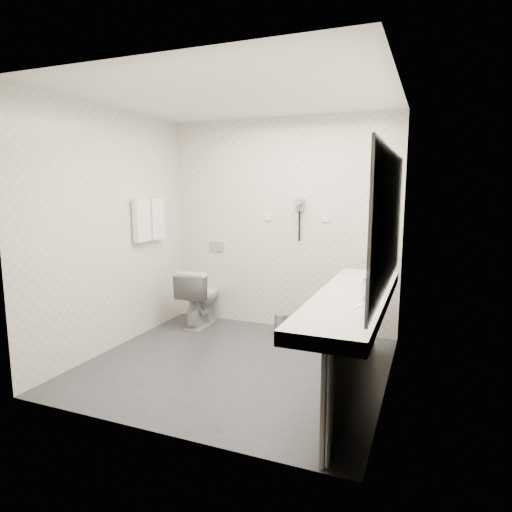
% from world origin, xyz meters
% --- Properties ---
extents(floor, '(2.80, 2.80, 0.00)m').
position_xyz_m(floor, '(0.00, 0.00, 0.00)').
color(floor, '#2E2E33').
rests_on(floor, ground).
extents(ceiling, '(2.80, 2.80, 0.00)m').
position_xyz_m(ceiling, '(0.00, 0.00, 2.50)').
color(ceiling, white).
rests_on(ceiling, wall_back).
extents(wall_back, '(2.80, 0.00, 2.80)m').
position_xyz_m(wall_back, '(0.00, 1.30, 1.25)').
color(wall_back, silver).
rests_on(wall_back, floor).
extents(wall_front, '(2.80, 0.00, 2.80)m').
position_xyz_m(wall_front, '(0.00, -1.30, 1.25)').
color(wall_front, silver).
rests_on(wall_front, floor).
extents(wall_left, '(0.00, 2.60, 2.60)m').
position_xyz_m(wall_left, '(-1.40, 0.00, 1.25)').
color(wall_left, silver).
rests_on(wall_left, floor).
extents(wall_right, '(0.00, 2.60, 2.60)m').
position_xyz_m(wall_right, '(1.40, 0.00, 1.25)').
color(wall_right, silver).
rests_on(wall_right, floor).
extents(vanity_counter, '(0.55, 2.20, 0.10)m').
position_xyz_m(vanity_counter, '(1.12, -0.20, 0.80)').
color(vanity_counter, white).
rests_on(vanity_counter, floor).
extents(vanity_panel, '(0.03, 2.15, 0.75)m').
position_xyz_m(vanity_panel, '(1.15, -0.20, 0.38)').
color(vanity_panel, gray).
rests_on(vanity_panel, floor).
extents(vanity_post_near, '(0.06, 0.06, 0.75)m').
position_xyz_m(vanity_post_near, '(1.18, -1.24, 0.38)').
color(vanity_post_near, silver).
rests_on(vanity_post_near, floor).
extents(vanity_post_far, '(0.06, 0.06, 0.75)m').
position_xyz_m(vanity_post_far, '(1.18, 0.84, 0.38)').
color(vanity_post_far, silver).
rests_on(vanity_post_far, floor).
extents(mirror, '(0.02, 2.20, 1.05)m').
position_xyz_m(mirror, '(1.39, -0.20, 1.45)').
color(mirror, '#B2BCC6').
rests_on(mirror, wall_right).
extents(basin_near, '(0.40, 0.31, 0.05)m').
position_xyz_m(basin_near, '(1.12, -0.85, 0.83)').
color(basin_near, white).
rests_on(basin_near, vanity_counter).
extents(basin_far, '(0.40, 0.31, 0.05)m').
position_xyz_m(basin_far, '(1.12, 0.45, 0.83)').
color(basin_far, white).
rests_on(basin_far, vanity_counter).
extents(faucet_near, '(0.04, 0.04, 0.15)m').
position_xyz_m(faucet_near, '(1.32, -0.85, 0.92)').
color(faucet_near, silver).
rests_on(faucet_near, vanity_counter).
extents(faucet_far, '(0.04, 0.04, 0.15)m').
position_xyz_m(faucet_far, '(1.32, 0.45, 0.92)').
color(faucet_far, silver).
rests_on(faucet_far, vanity_counter).
extents(soap_bottle_a, '(0.07, 0.07, 0.11)m').
position_xyz_m(soap_bottle_a, '(1.23, -0.18, 0.91)').
color(soap_bottle_a, beige).
rests_on(soap_bottle_a, vanity_counter).
extents(soap_bottle_b, '(0.09, 0.09, 0.09)m').
position_xyz_m(soap_bottle_b, '(1.20, 0.02, 0.90)').
color(soap_bottle_b, beige).
rests_on(soap_bottle_b, vanity_counter).
extents(glass_left, '(0.07, 0.07, 0.10)m').
position_xyz_m(glass_left, '(1.21, -0.03, 0.90)').
color(glass_left, silver).
rests_on(glass_left, vanity_counter).
extents(glass_right, '(0.08, 0.08, 0.11)m').
position_xyz_m(glass_right, '(1.28, 0.12, 0.91)').
color(glass_right, silver).
rests_on(glass_right, vanity_counter).
extents(toilet, '(0.46, 0.74, 0.71)m').
position_xyz_m(toilet, '(-0.92, 0.97, 0.36)').
color(toilet, white).
rests_on(toilet, floor).
extents(flush_plate, '(0.18, 0.02, 0.12)m').
position_xyz_m(flush_plate, '(-0.85, 1.29, 0.95)').
color(flush_plate, '#B2B5BA').
rests_on(flush_plate, wall_back).
extents(pedal_bin, '(0.23, 0.23, 0.24)m').
position_xyz_m(pedal_bin, '(0.14, 0.97, 0.12)').
color(pedal_bin, '#B2B5BA').
rests_on(pedal_bin, floor).
extents(bin_lid, '(0.17, 0.17, 0.02)m').
position_xyz_m(bin_lid, '(0.14, 0.97, 0.25)').
color(bin_lid, '#B2B5BA').
rests_on(bin_lid, pedal_bin).
extents(towel_rail, '(0.02, 0.62, 0.02)m').
position_xyz_m(towel_rail, '(-1.35, 0.55, 1.55)').
color(towel_rail, silver).
rests_on(towel_rail, wall_left).
extents(towel_near, '(0.07, 0.24, 0.48)m').
position_xyz_m(towel_near, '(-1.34, 0.41, 1.33)').
color(towel_near, white).
rests_on(towel_near, towel_rail).
extents(towel_far, '(0.07, 0.24, 0.48)m').
position_xyz_m(towel_far, '(-1.34, 0.69, 1.33)').
color(towel_far, white).
rests_on(towel_far, towel_rail).
extents(dryer_cradle, '(0.10, 0.04, 0.14)m').
position_xyz_m(dryer_cradle, '(0.25, 1.27, 1.50)').
color(dryer_cradle, gray).
rests_on(dryer_cradle, wall_back).
extents(dryer_barrel, '(0.08, 0.14, 0.08)m').
position_xyz_m(dryer_barrel, '(0.25, 1.20, 1.53)').
color(dryer_barrel, gray).
rests_on(dryer_barrel, dryer_cradle).
extents(dryer_cord, '(0.02, 0.02, 0.35)m').
position_xyz_m(dryer_cord, '(0.25, 1.26, 1.25)').
color(dryer_cord, black).
rests_on(dryer_cord, dryer_cradle).
extents(switch_plate_a, '(0.09, 0.02, 0.09)m').
position_xyz_m(switch_plate_a, '(-0.15, 1.29, 1.35)').
color(switch_plate_a, white).
rests_on(switch_plate_a, wall_back).
extents(switch_plate_b, '(0.09, 0.02, 0.09)m').
position_xyz_m(switch_plate_b, '(0.55, 1.29, 1.35)').
color(switch_plate_b, white).
rests_on(switch_plate_b, wall_back).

